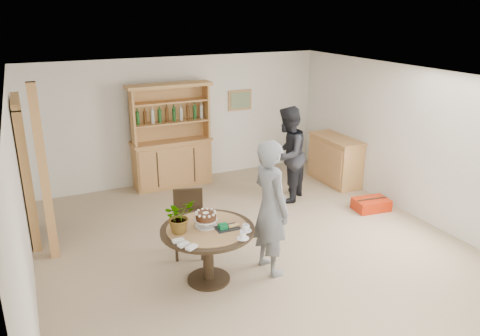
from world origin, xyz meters
name	(u,v)px	position (x,y,z in m)	size (l,w,h in m)	color
ground	(260,254)	(0.00, 0.00, 0.00)	(7.00, 7.00, 0.00)	tan
room_shell	(262,138)	(0.00, 0.01, 1.74)	(6.04, 7.04, 2.52)	white
doorway	(25,169)	(-2.93, 2.00, 1.11)	(0.13, 1.10, 2.18)	black
pine_post	(44,175)	(-2.70, 1.20, 1.25)	(0.12, 0.12, 2.50)	tan
hutch	(172,152)	(-0.30, 3.24, 0.69)	(1.62, 0.54, 2.04)	tan
sideboard	(335,160)	(2.74, 2.00, 0.47)	(0.54, 1.26, 0.94)	tan
dining_table	(208,239)	(-0.93, -0.32, 0.60)	(1.20, 1.20, 0.76)	black
dining_chair	(189,218)	(-0.90, 0.51, 0.54)	(0.53, 0.53, 0.95)	black
birthday_cake	(206,217)	(-0.93, -0.27, 0.88)	(0.30, 0.30, 0.20)	white
flower_vase	(179,216)	(-1.28, -0.27, 0.97)	(0.38, 0.33, 0.42)	#3F7233
gift_tray	(227,227)	(-0.71, -0.44, 0.79)	(0.30, 0.20, 0.08)	black
coffee_cup_a	(246,228)	(-0.53, -0.60, 0.80)	(0.15, 0.15, 0.09)	white
coffee_cup_b	(243,236)	(-0.65, -0.77, 0.79)	(0.15, 0.15, 0.08)	white
napkins	(185,244)	(-1.34, -0.63, 0.77)	(0.24, 0.33, 0.03)	white
teen_boy	(271,208)	(-0.08, -0.42, 0.92)	(0.67, 0.44, 1.84)	slate
adult_person	(287,155)	(1.36, 1.59, 0.88)	(0.85, 0.66, 1.76)	black
red_suitcase	(371,204)	(2.50, 0.57, 0.10)	(0.64, 0.47, 0.21)	red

